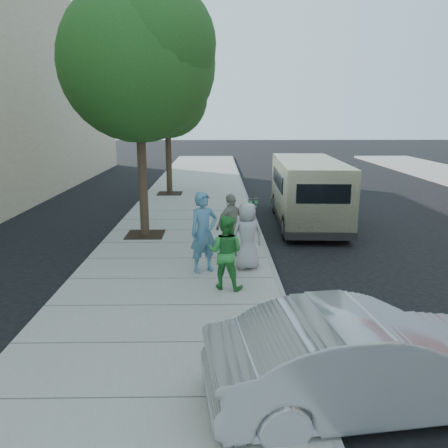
{
  "coord_description": "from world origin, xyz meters",
  "views": [
    {
      "loc": [
        0.03,
        -11.24,
        3.91
      ],
      "look_at": [
        0.21,
        -0.02,
        1.1
      ],
      "focal_mm": 35.0,
      "sensor_mm": 36.0,
      "label": 1
    }
  ],
  "objects_px": {
    "sedan": "(366,360)",
    "person_green_shirt": "(226,252)",
    "parking_meter": "(253,210)",
    "person_officer": "(204,232)",
    "person_gray_shirt": "(247,236)",
    "tree_near": "(139,57)",
    "tree_far": "(168,93)",
    "van": "(307,191)",
    "person_striped_polo": "(231,225)"
  },
  "relations": [
    {
      "from": "van",
      "to": "person_green_shirt",
      "type": "bearing_deg",
      "value": -112.91
    },
    {
      "from": "van",
      "to": "person_green_shirt",
      "type": "height_order",
      "value": "van"
    },
    {
      "from": "parking_meter",
      "to": "sedan",
      "type": "xyz_separation_m",
      "value": [
        0.91,
        -7.56,
        -0.41
      ]
    },
    {
      "from": "sedan",
      "to": "person_green_shirt",
      "type": "relative_size",
      "value": 2.62
    },
    {
      "from": "parking_meter",
      "to": "van",
      "type": "distance_m",
      "value": 3.6
    },
    {
      "from": "tree_near",
      "to": "person_green_shirt",
      "type": "distance_m",
      "value": 6.86
    },
    {
      "from": "tree_far",
      "to": "parking_meter",
      "type": "relative_size",
      "value": 4.81
    },
    {
      "from": "parking_meter",
      "to": "person_officer",
      "type": "xyz_separation_m",
      "value": [
        -1.4,
        -2.55,
        0.02
      ]
    },
    {
      "from": "person_officer",
      "to": "person_gray_shirt",
      "type": "height_order",
      "value": "person_officer"
    },
    {
      "from": "tree_far",
      "to": "person_green_shirt",
      "type": "bearing_deg",
      "value": -78.48
    },
    {
      "from": "tree_far",
      "to": "person_officer",
      "type": "height_order",
      "value": "tree_far"
    },
    {
      "from": "person_green_shirt",
      "to": "sedan",
      "type": "bearing_deg",
      "value": 132.86
    },
    {
      "from": "tree_near",
      "to": "person_gray_shirt",
      "type": "height_order",
      "value": "tree_near"
    },
    {
      "from": "tree_far",
      "to": "person_officer",
      "type": "xyz_separation_m",
      "value": [
        1.96,
        -11.03,
        -3.74
      ]
    },
    {
      "from": "sedan",
      "to": "person_officer",
      "type": "xyz_separation_m",
      "value": [
        -2.32,
        5.01,
        0.43
      ]
    },
    {
      "from": "tree_near",
      "to": "parking_meter",
      "type": "relative_size",
      "value": 5.58
    },
    {
      "from": "tree_far",
      "to": "parking_meter",
      "type": "height_order",
      "value": "tree_far"
    },
    {
      "from": "parking_meter",
      "to": "person_striped_polo",
      "type": "relative_size",
      "value": 0.78
    },
    {
      "from": "tree_near",
      "to": "person_gray_shirt",
      "type": "bearing_deg",
      "value": -46.92
    },
    {
      "from": "tree_near",
      "to": "van",
      "type": "height_order",
      "value": "tree_near"
    },
    {
      "from": "tree_far",
      "to": "van",
      "type": "xyz_separation_m",
      "value": [
        5.56,
        -5.64,
        -3.64
      ]
    },
    {
      "from": "tree_near",
      "to": "tree_far",
      "type": "xyz_separation_m",
      "value": [
        -0.0,
        7.6,
        -0.66
      ]
    },
    {
      "from": "van",
      "to": "person_gray_shirt",
      "type": "distance_m",
      "value": 5.78
    },
    {
      "from": "tree_far",
      "to": "sedan",
      "type": "xyz_separation_m",
      "value": [
        4.27,
        -16.04,
        -4.17
      ]
    },
    {
      "from": "person_officer",
      "to": "person_gray_shirt",
      "type": "bearing_deg",
      "value": -17.86
    },
    {
      "from": "sedan",
      "to": "person_striped_polo",
      "type": "height_order",
      "value": "person_striped_polo"
    },
    {
      "from": "van",
      "to": "sedan",
      "type": "distance_m",
      "value": 10.49
    },
    {
      "from": "tree_far",
      "to": "van",
      "type": "distance_m",
      "value": 8.72
    },
    {
      "from": "parking_meter",
      "to": "person_gray_shirt",
      "type": "relative_size",
      "value": 0.8
    },
    {
      "from": "person_striped_polo",
      "to": "tree_near",
      "type": "bearing_deg",
      "value": -77.55
    },
    {
      "from": "tree_far",
      "to": "parking_meter",
      "type": "distance_m",
      "value": 9.87
    },
    {
      "from": "tree_far",
      "to": "parking_meter",
      "type": "bearing_deg",
      "value": -68.39
    },
    {
      "from": "tree_near",
      "to": "sedan",
      "type": "height_order",
      "value": "tree_near"
    },
    {
      "from": "person_gray_shirt",
      "to": "person_green_shirt",
      "type": "bearing_deg",
      "value": 49.43
    },
    {
      "from": "tree_far",
      "to": "person_green_shirt",
      "type": "height_order",
      "value": "tree_far"
    },
    {
      "from": "sedan",
      "to": "person_green_shirt",
      "type": "height_order",
      "value": "person_green_shirt"
    },
    {
      "from": "person_green_shirt",
      "to": "person_gray_shirt",
      "type": "xyz_separation_m",
      "value": [
        0.56,
        1.26,
        0.02
      ]
    },
    {
      "from": "tree_near",
      "to": "person_officer",
      "type": "distance_m",
      "value": 5.91
    },
    {
      "from": "tree_near",
      "to": "tree_far",
      "type": "bearing_deg",
      "value": 90.0
    },
    {
      "from": "tree_near",
      "to": "person_gray_shirt",
      "type": "xyz_separation_m",
      "value": [
        3.02,
        -3.23,
        -4.55
      ]
    },
    {
      "from": "van",
      "to": "person_officer",
      "type": "height_order",
      "value": "van"
    },
    {
      "from": "sedan",
      "to": "person_gray_shirt",
      "type": "bearing_deg",
      "value": 5.99
    },
    {
      "from": "tree_near",
      "to": "parking_meter",
      "type": "bearing_deg",
      "value": -14.69
    },
    {
      "from": "van",
      "to": "person_striped_polo",
      "type": "relative_size",
      "value": 3.7
    },
    {
      "from": "parking_meter",
      "to": "person_officer",
      "type": "relative_size",
      "value": 0.68
    },
    {
      "from": "person_gray_shirt",
      "to": "parking_meter",
      "type": "bearing_deg",
      "value": -114.87
    },
    {
      "from": "tree_near",
      "to": "person_striped_polo",
      "type": "distance_m",
      "value": 5.71
    },
    {
      "from": "tree_near",
      "to": "sedan",
      "type": "xyz_separation_m",
      "value": [
        4.27,
        -8.44,
        -4.83
      ]
    },
    {
      "from": "van",
      "to": "person_gray_shirt",
      "type": "xyz_separation_m",
      "value": [
        -2.54,
        -5.19,
        -0.25
      ]
    },
    {
      "from": "person_gray_shirt",
      "to": "van",
      "type": "bearing_deg",
      "value": -132.73
    }
  ]
}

